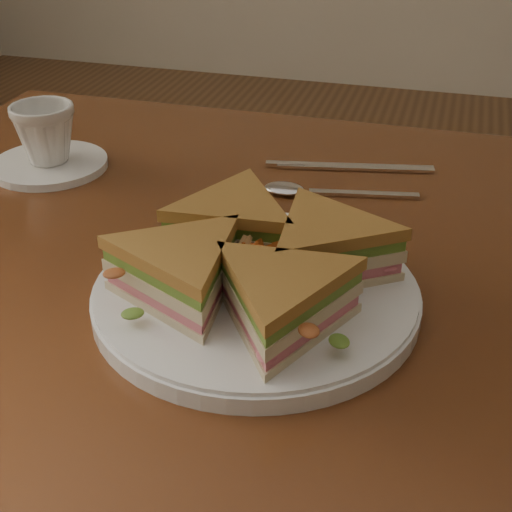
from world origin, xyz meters
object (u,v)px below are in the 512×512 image
(table, at_px, (334,336))
(saucer, at_px, (50,165))
(coffee_cup, at_px, (45,134))
(sandwich_wedges, at_px, (256,261))
(plate, at_px, (256,295))
(spoon, at_px, (303,190))
(knife, at_px, (344,167))

(table, relative_size, saucer, 8.19)
(coffee_cup, bearing_deg, sandwich_wedges, -11.73)
(sandwich_wedges, bearing_deg, plate, -116.57)
(spoon, bearing_deg, coffee_cup, 172.07)
(knife, relative_size, saucer, 1.45)
(table, height_order, saucer, saucer)
(table, distance_m, knife, 0.25)
(sandwich_wedges, height_order, knife, sandwich_wedges)
(table, relative_size, coffee_cup, 15.04)
(table, bearing_deg, coffee_cup, 163.19)
(spoon, bearing_deg, plate, -98.50)
(knife, bearing_deg, saucer, -175.88)
(saucer, bearing_deg, spoon, 2.78)
(saucer, bearing_deg, coffee_cup, 0.00)
(table, height_order, knife, knife)
(table, xyz_separation_m, saucer, (-0.40, 0.12, 0.10))
(table, distance_m, spoon, 0.18)
(knife, xyz_separation_m, saucer, (-0.36, -0.10, 0.00))
(coffee_cup, bearing_deg, table, 4.51)
(spoon, distance_m, knife, 0.09)
(sandwich_wedges, xyz_separation_m, saucer, (-0.34, 0.22, -0.04))
(table, xyz_separation_m, plate, (-0.06, -0.10, 0.11))
(plate, xyz_separation_m, knife, (0.02, 0.32, -0.01))
(coffee_cup, bearing_deg, saucer, 0.00)
(coffee_cup, bearing_deg, plate, -11.73)
(saucer, distance_m, coffee_cup, 0.04)
(plate, height_order, saucer, plate)
(plate, bearing_deg, knife, 85.63)
(knife, bearing_deg, plate, -105.91)
(spoon, height_order, saucer, same)
(table, height_order, plate, plate)
(saucer, bearing_deg, table, -16.81)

